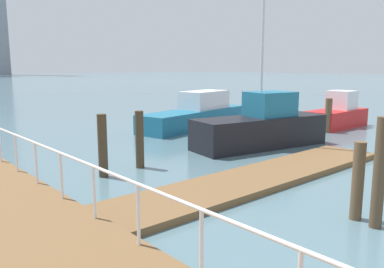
{
  "coord_description": "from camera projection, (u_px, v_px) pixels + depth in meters",
  "views": [
    {
      "loc": [
        -6.55,
        2.94,
        3.35
      ],
      "look_at": [
        0.1,
        10.56,
        1.59
      ],
      "focal_mm": 36.96,
      "sensor_mm": 36.0,
      "label": 1
    }
  ],
  "objects": [
    {
      "name": "moored_boat_0",
      "position": [
        337.0,
        115.0,
        21.71
      ],
      "size": [
        4.12,
        1.72,
        1.99
      ],
      "color": "red",
      "rests_on": "ground_plane"
    },
    {
      "name": "floating_dock",
      "position": [
        255.0,
        179.0,
        11.52
      ],
      "size": [
        11.29,
        2.0,
        0.18
      ],
      "primitive_type": "cube",
      "color": "brown",
      "rests_on": "ground_plane"
    },
    {
      "name": "dock_piling_5",
      "position": [
        358.0,
        181.0,
        8.59
      ],
      "size": [
        0.26,
        0.26,
        1.74
      ],
      "primitive_type": "cylinder",
      "color": "brown",
      "rests_on": "ground_plane"
    },
    {
      "name": "moored_boat_1",
      "position": [
        262.0,
        126.0,
        16.41
      ],
      "size": [
        6.11,
        2.84,
        9.95
      ],
      "color": "black",
      "rests_on": "ground_plane"
    },
    {
      "name": "boardwalk_railing",
      "position": [
        138.0,
        197.0,
        6.46
      ],
      "size": [
        0.06,
        27.87,
        1.08
      ],
      "color": "white",
      "rests_on": "boardwalk"
    },
    {
      "name": "dock_piling_1",
      "position": [
        328.0,
        116.0,
        19.88
      ],
      "size": [
        0.33,
        0.33,
        1.74
      ],
      "primitive_type": "cylinder",
      "color": "brown",
      "rests_on": "ground_plane"
    },
    {
      "name": "dock_piling_3",
      "position": [
        103.0,
        146.0,
        11.92
      ],
      "size": [
        0.29,
        0.29,
        1.93
      ],
      "primitive_type": "cylinder",
      "color": "#473826",
      "rests_on": "ground_plane"
    },
    {
      "name": "moored_boat_2",
      "position": [
        197.0,
        114.0,
        21.69
      ],
      "size": [
        7.64,
        3.32,
        1.96
      ],
      "color": "#1E6B8C",
      "rests_on": "ground_plane"
    },
    {
      "name": "dock_piling_0",
      "position": [
        140.0,
        140.0,
        12.99
      ],
      "size": [
        0.28,
        0.28,
        1.9
      ],
      "primitive_type": "cylinder",
      "color": "#473826",
      "rests_on": "ground_plane"
    },
    {
      "name": "dock_piling_4",
      "position": [
        379.0,
        173.0,
        8.1
      ],
      "size": [
        0.25,
        0.25,
        2.34
      ],
      "primitive_type": "cylinder",
      "color": "brown",
      "rests_on": "ground_plane"
    },
    {
      "name": "dock_piling_2",
      "position": [
        268.0,
        115.0,
        19.07
      ],
      "size": [
        0.34,
        0.34,
        2.01
      ],
      "primitive_type": "cylinder",
      "color": "brown",
      "rests_on": "ground_plane"
    },
    {
      "name": "ground_plane",
      "position": [
        50.0,
        142.0,
        17.48
      ],
      "size": [
        300.0,
        300.0,
        0.0
      ],
      "primitive_type": "plane",
      "color": "slate"
    }
  ]
}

